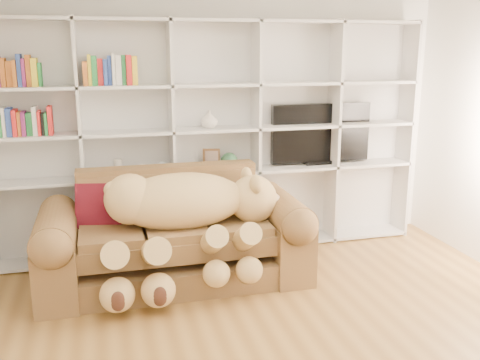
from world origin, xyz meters
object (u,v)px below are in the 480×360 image
object	(u,v)px
teddy_bear	(184,214)
gift_box	(264,258)
tv	(321,134)
sofa	(174,240)

from	to	relation	value
teddy_bear	gift_box	bearing A→B (deg)	6.01
gift_box	tv	world-z (taller)	tv
tv	sofa	bearing A→B (deg)	-157.42
gift_box	tv	size ratio (longest dim) A/B	0.27
sofa	gift_box	size ratio (longest dim) A/B	7.92
sofa	tv	world-z (taller)	tv
teddy_bear	tv	bearing A→B (deg)	21.79
gift_box	sofa	bearing A→B (deg)	178.97
teddy_bear	tv	distance (m)	1.97
tv	gift_box	bearing A→B (deg)	-139.68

